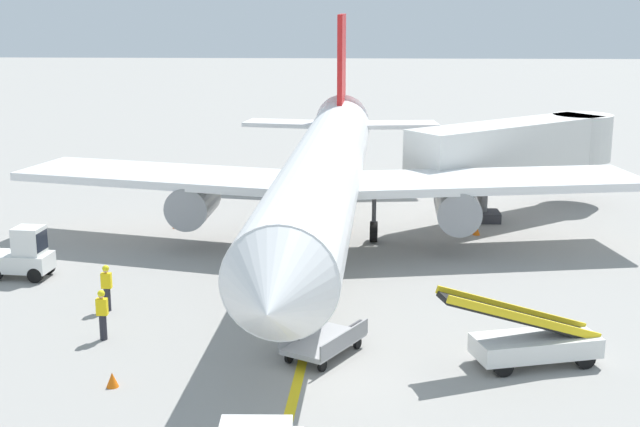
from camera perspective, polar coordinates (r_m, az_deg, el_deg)
name	(u,v)px	position (r m, az deg, el deg)	size (l,w,h in m)	color
ground_plane	(317,373)	(26.57, -0.18, -10.32)	(300.00, 300.00, 0.00)	gray
taxi_line_yellow	(314,314)	(31.21, -0.37, -6.58)	(0.30, 80.00, 0.01)	yellow
airliner	(324,174)	(38.45, 0.25, 2.57)	(28.59, 35.30, 10.10)	white
jet_bridge	(527,146)	(46.59, 13.33, 4.31)	(11.63, 9.81, 4.85)	silver
baggage_tug_near_wing	(24,255)	(36.94, -18.70, -2.59)	(2.51, 1.53, 2.10)	silver
belt_loader_forward_hold	(532,340)	(27.63, 13.64, -8.01)	(5.16, 2.50, 2.59)	silver
baggage_cart_loaded	(324,341)	(27.61, 0.27, -8.31)	(2.75, 3.66, 0.94)	#A5A5A8
ground_crew_marshaller	(102,313)	(29.56, -13.97, -6.31)	(0.36, 0.24, 1.70)	#26262D
ground_crew_wing_walker	(107,286)	(32.21, -13.70, -4.63)	(0.36, 0.24, 1.70)	#26262D
safety_cone_nose_left	(476,230)	(42.23, 10.14, -1.09)	(0.36, 0.36, 0.44)	orange
safety_cone_nose_right	(348,228)	(42.03, 1.81, -0.95)	(0.36, 0.36, 0.44)	orange
safety_cone_wingtip_left	(176,224)	(43.42, -9.34, -0.65)	(0.36, 0.36, 0.44)	orange
safety_cone_wingtip_right	(112,380)	(26.27, -13.35, -10.47)	(0.36, 0.36, 0.44)	orange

